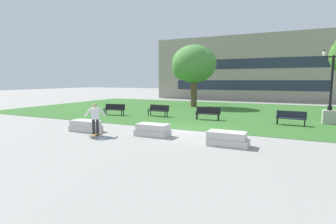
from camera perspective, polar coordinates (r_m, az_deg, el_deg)
name	(u,v)px	position (r m, az deg, el deg)	size (l,w,h in m)	color
ground_plane	(185,130)	(15.44, 3.72, -3.94)	(140.00, 140.00, 0.00)	gray
grass_lawn	(225,112)	(24.91, 12.22, 0.10)	(40.00, 20.00, 0.02)	#336628
concrete_block_center	(86,126)	(15.72, -17.47, -2.92)	(1.80, 0.90, 0.64)	#BCB7B2
concrete_block_left	(153,130)	(13.78, -3.36, -3.96)	(1.80, 0.90, 0.64)	#BCB7B2
concrete_block_right	(227,139)	(12.02, 12.82, -5.75)	(1.80, 0.90, 0.64)	#BCB7B2
person_skateboarder	(95,117)	(14.36, -15.56, -1.09)	(0.82, 0.92, 1.71)	#28282D
skateboard	(95,135)	(14.21, -15.59, -4.78)	(0.42, 1.04, 0.14)	olive
puddle	(103,138)	(13.65, -13.97, -5.56)	(1.00, 1.00, 0.01)	#47515B
park_bench_near_left	(158,110)	(21.13, -2.10, 0.49)	(1.85, 0.72, 0.90)	black
park_bench_near_right	(114,109)	(22.34, -11.60, 0.70)	(1.86, 0.79, 0.90)	black
park_bench_far_left	(291,117)	(18.70, 25.22, -1.01)	(1.83, 0.65, 0.90)	#1E232D
park_bench_far_right	(208,113)	(19.46, 8.68, -0.14)	(1.83, 0.66, 0.90)	black
lamp_post_right	(330,109)	(20.48, 31.75, 0.60)	(1.32, 0.80, 4.90)	#ADA89E
tree_far_left	(194,65)	(28.85, 5.59, 10.22)	(5.01, 4.77, 6.66)	brown
building_facade_distant	(246,68)	(39.09, 16.71, 9.15)	(27.42, 1.03, 9.25)	gray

